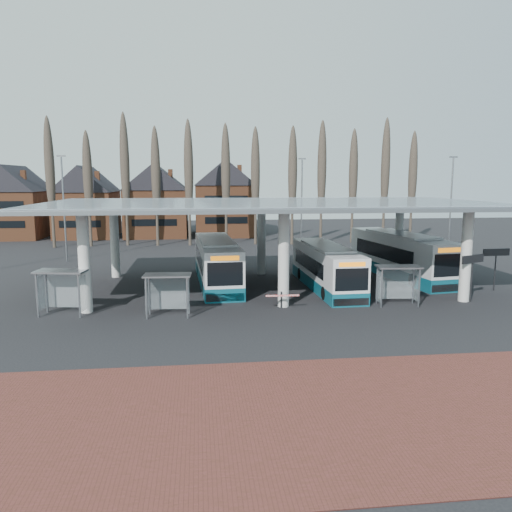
{
  "coord_description": "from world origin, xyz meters",
  "views": [
    {
      "loc": [
        -5.22,
        -27.66,
        7.93
      ],
      "look_at": [
        -1.21,
        7.0,
        2.54
      ],
      "focal_mm": 35.0,
      "sensor_mm": 36.0,
      "label": 1
    }
  ],
  "objects": [
    {
      "name": "bus_3",
      "position": [
        11.21,
        11.23,
        1.69
      ],
      "size": [
        4.5,
        13.19,
        3.6
      ],
      "rotation": [
        0.0,
        0.0,
        0.14
      ],
      "color": "silver",
      "rests_on": "ground"
    },
    {
      "name": "shelter_1",
      "position": [
        -7.06,
        1.12,
        1.82
      ],
      "size": [
        2.77,
        1.5,
        2.5
      ],
      "rotation": [
        0.0,
        0.0,
        -0.06
      ],
      "color": "gray",
      "rests_on": "ground"
    },
    {
      "name": "lamp_post_c",
      "position": [
        20.0,
        20.0,
        5.34
      ],
      "size": [
        0.8,
        0.16,
        10.17
      ],
      "color": "slate",
      "rests_on": "ground"
    },
    {
      "name": "lamp_post_b",
      "position": [
        6.0,
        26.0,
        5.34
      ],
      "size": [
        0.8,
        0.16,
        10.17
      ],
      "color": "slate",
      "rests_on": "ground"
    },
    {
      "name": "lamp_post_a",
      "position": [
        -18.0,
        22.0,
        5.34
      ],
      "size": [
        0.8,
        0.16,
        10.17
      ],
      "color": "slate",
      "rests_on": "ground"
    },
    {
      "name": "brick_strip",
      "position": [
        0.0,
        -12.0,
        0.01
      ],
      "size": [
        70.0,
        10.0,
        0.03
      ],
      "primitive_type": "cube",
      "color": "#5C2A25",
      "rests_on": "ground"
    },
    {
      "name": "shelter_0",
      "position": [
        -13.21,
        2.16,
        1.95
      ],
      "size": [
        3.08,
        1.9,
        2.68
      ],
      "rotation": [
        0.0,
        0.0,
        -0.17
      ],
      "color": "gray",
      "rests_on": "ground"
    },
    {
      "name": "townhouse_row",
      "position": [
        -15.75,
        44.0,
        5.94
      ],
      "size": [
        36.8,
        10.3,
        12.25
      ],
      "color": "brown",
      "rests_on": "ground"
    },
    {
      "name": "poplar_row",
      "position": [
        0.0,
        33.0,
        8.78
      ],
      "size": [
        45.1,
        1.1,
        14.5
      ],
      "color": "#473D33",
      "rests_on": "ground"
    },
    {
      "name": "shelter_2",
      "position": [
        7.23,
        2.06,
        1.85
      ],
      "size": [
        2.85,
        1.61,
        2.54
      ],
      "rotation": [
        0.0,
        0.0,
        -0.09
      ],
      "color": "gray",
      "rests_on": "ground"
    },
    {
      "name": "bus_2",
      "position": [
        4.0,
        7.56,
        1.5
      ],
      "size": [
        2.78,
        11.54,
        3.19
      ],
      "rotation": [
        0.0,
        0.0,
        0.03
      ],
      "color": "silver",
      "rests_on": "ground"
    },
    {
      "name": "bus_1",
      "position": [
        -3.9,
        10.0,
        1.62
      ],
      "size": [
        3.26,
        12.48,
        3.44
      ],
      "rotation": [
        0.0,
        0.0,
        0.05
      ],
      "color": "silver",
      "rests_on": "ground"
    },
    {
      "name": "info_sign_0",
      "position": [
        12.34,
        2.27,
        2.6
      ],
      "size": [
        1.94,
        0.97,
        3.1
      ],
      "rotation": [
        0.0,
        0.0,
        0.43
      ],
      "color": "black",
      "rests_on": "ground"
    },
    {
      "name": "barrier",
      "position": [
        -0.2,
        1.79,
        0.8
      ],
      "size": [
        2.07,
        0.58,
        1.03
      ],
      "rotation": [
        0.0,
        0.0,
        -0.02
      ],
      "color": "black",
      "rests_on": "ground"
    },
    {
      "name": "info_sign_1",
      "position": [
        15.81,
        5.21,
        2.55
      ],
      "size": [
        2.05,
        0.24,
        3.04
      ],
      "rotation": [
        0.0,
        0.0,
        0.07
      ],
      "color": "black",
      "rests_on": "ground"
    },
    {
      "name": "ground",
      "position": [
        0.0,
        0.0,
        0.0
      ],
      "size": [
        140.0,
        140.0,
        0.0
      ],
      "primitive_type": "plane",
      "color": "black",
      "rests_on": "ground"
    },
    {
      "name": "station_canopy",
      "position": [
        0.0,
        8.0,
        5.68
      ],
      "size": [
        32.0,
        16.0,
        6.34
      ],
      "color": "silver",
      "rests_on": "ground"
    }
  ]
}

